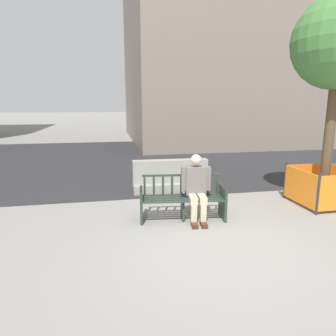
% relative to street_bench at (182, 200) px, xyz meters
% --- Properties ---
extents(ground_plane, '(200.00, 200.00, 0.00)m').
position_rel_street_bench_xyz_m(ground_plane, '(0.34, -1.22, -0.40)').
color(ground_plane, gray).
extents(street_asphalt, '(120.00, 12.00, 0.01)m').
position_rel_street_bench_xyz_m(street_asphalt, '(0.34, 7.48, -0.39)').
color(street_asphalt, '#28282B').
rests_on(street_asphalt, ground).
extents(street_bench, '(1.74, 0.71, 0.88)m').
position_rel_street_bench_xyz_m(street_bench, '(0.00, 0.00, 0.00)').
color(street_bench, '#28382D').
rests_on(street_bench, ground).
extents(seated_person, '(0.59, 0.75, 1.31)m').
position_rel_street_bench_xyz_m(seated_person, '(0.26, -0.09, 0.29)').
color(seated_person, '#66605B').
rests_on(seated_person, ground).
extents(jersey_barrier_centre, '(2.01, 0.72, 0.84)m').
position_rel_street_bench_xyz_m(jersey_barrier_centre, '(0.18, 2.07, -0.06)').
color(jersey_barrier_centre, gray).
rests_on(jersey_barrier_centre, ground).
extents(construction_fence, '(1.25, 1.25, 0.91)m').
position_rel_street_bench_xyz_m(construction_fence, '(3.41, 0.27, 0.06)').
color(construction_fence, '#2D2D33').
rests_on(construction_fence, ground).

